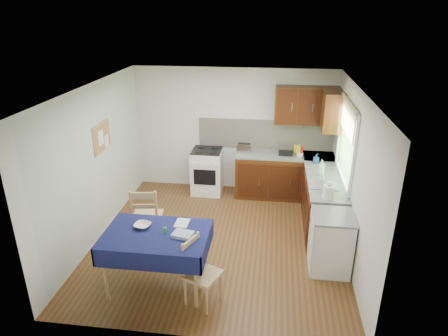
# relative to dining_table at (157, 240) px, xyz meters

# --- Properties ---
(floor) EXTENTS (4.20, 4.20, 0.00)m
(floor) POSITION_rel_dining_table_xyz_m (0.66, 1.24, -0.73)
(floor) COLOR #4B3214
(floor) RESTS_ON ground
(ceiling) EXTENTS (4.00, 4.20, 0.02)m
(ceiling) POSITION_rel_dining_table_xyz_m (0.66, 1.24, 1.77)
(ceiling) COLOR silver
(ceiling) RESTS_ON wall_back
(wall_back) EXTENTS (4.00, 0.02, 2.50)m
(wall_back) POSITION_rel_dining_table_xyz_m (0.66, 3.34, 0.52)
(wall_back) COLOR silver
(wall_back) RESTS_ON ground
(wall_front) EXTENTS (4.00, 0.02, 2.50)m
(wall_front) POSITION_rel_dining_table_xyz_m (0.66, -0.86, 0.52)
(wall_front) COLOR silver
(wall_front) RESTS_ON ground
(wall_left) EXTENTS (0.02, 4.20, 2.50)m
(wall_left) POSITION_rel_dining_table_xyz_m (-1.34, 1.24, 0.52)
(wall_left) COLOR silver
(wall_left) RESTS_ON ground
(wall_right) EXTENTS (0.02, 4.20, 2.50)m
(wall_right) POSITION_rel_dining_table_xyz_m (2.66, 1.24, 0.52)
(wall_right) COLOR silver
(wall_right) RESTS_ON ground
(base_cabinets) EXTENTS (1.90, 2.30, 0.86)m
(base_cabinets) POSITION_rel_dining_table_xyz_m (2.01, 2.50, -0.30)
(base_cabinets) COLOR #371109
(base_cabinets) RESTS_ON ground
(worktop_back) EXTENTS (1.90, 0.60, 0.04)m
(worktop_back) POSITION_rel_dining_table_xyz_m (1.71, 3.04, 0.15)
(worktop_back) COLOR slate
(worktop_back) RESTS_ON base_cabinets
(worktop_right) EXTENTS (0.60, 1.70, 0.04)m
(worktop_right) POSITION_rel_dining_table_xyz_m (2.36, 1.89, 0.15)
(worktop_right) COLOR slate
(worktop_right) RESTS_ON base_cabinets
(worktop_corner) EXTENTS (0.60, 0.60, 0.04)m
(worktop_corner) POSITION_rel_dining_table_xyz_m (2.36, 3.04, 0.15)
(worktop_corner) COLOR slate
(worktop_corner) RESTS_ON base_cabinets
(splashback) EXTENTS (2.70, 0.02, 0.60)m
(splashback) POSITION_rel_dining_table_xyz_m (1.31, 3.33, 0.47)
(splashback) COLOR beige
(splashback) RESTS_ON wall_back
(upper_cabinets) EXTENTS (1.20, 0.85, 0.70)m
(upper_cabinets) POSITION_rel_dining_table_xyz_m (2.18, 3.04, 1.12)
(upper_cabinets) COLOR #371109
(upper_cabinets) RESTS_ON wall_back
(stove) EXTENTS (0.60, 0.61, 0.92)m
(stove) POSITION_rel_dining_table_xyz_m (0.16, 3.04, -0.27)
(stove) COLOR white
(stove) RESTS_ON ground
(window) EXTENTS (0.04, 1.48, 1.26)m
(window) POSITION_rel_dining_table_xyz_m (2.63, 1.94, 0.92)
(window) COLOR #345A25
(window) RESTS_ON wall_right
(fridge) EXTENTS (0.58, 0.60, 0.89)m
(fridge) POSITION_rel_dining_table_xyz_m (2.36, 0.69, -0.29)
(fridge) COLOR white
(fridge) RESTS_ON ground
(corkboard) EXTENTS (0.04, 0.62, 0.47)m
(corkboard) POSITION_rel_dining_table_xyz_m (-1.32, 1.54, 0.87)
(corkboard) COLOR tan
(corkboard) RESTS_ON wall_left
(dining_table) EXTENTS (1.38, 0.93, 0.84)m
(dining_table) POSITION_rel_dining_table_xyz_m (0.00, 0.00, 0.00)
(dining_table) COLOR #0E0F3A
(dining_table) RESTS_ON ground
(chair_far) EXTENTS (0.52, 0.52, 1.04)m
(chair_far) POSITION_rel_dining_table_xyz_m (-0.45, 0.94, -0.18)
(chair_far) COLOR tan
(chair_far) RESTS_ON ground
(chair_near) EXTENTS (0.53, 0.53, 0.92)m
(chair_near) POSITION_rel_dining_table_xyz_m (0.62, -0.24, -0.25)
(chair_near) COLOR tan
(chair_near) RESTS_ON ground
(toaster) EXTENTS (0.27, 0.17, 0.21)m
(toaster) POSITION_rel_dining_table_xyz_m (0.90, 3.01, 0.27)
(toaster) COLOR #B5B6BA
(toaster) RESTS_ON worktop_back
(sandwich_press) EXTENTS (0.26, 0.23, 0.15)m
(sandwich_press) POSITION_rel_dining_table_xyz_m (1.71, 3.04, 0.25)
(sandwich_press) COLOR black
(sandwich_press) RESTS_ON worktop_back
(sauce_bottle) EXTENTS (0.05, 0.05, 0.20)m
(sauce_bottle) POSITION_rel_dining_table_xyz_m (2.01, 2.93, 0.27)
(sauce_bottle) COLOR red
(sauce_bottle) RESTS_ON worktop_back
(yellow_packet) EXTENTS (0.14, 0.11, 0.16)m
(yellow_packet) POSITION_rel_dining_table_xyz_m (1.93, 3.15, 0.25)
(yellow_packet) COLOR yellow
(yellow_packet) RESTS_ON worktop_back
(dish_rack) EXTENTS (0.45, 0.35, 0.22)m
(dish_rack) POSITION_rel_dining_table_xyz_m (2.30, 1.64, 0.19)
(dish_rack) COLOR gray
(dish_rack) RESTS_ON worktop_right
(kettle) EXTENTS (0.17, 0.17, 0.28)m
(kettle) POSITION_rel_dining_table_xyz_m (2.32, 1.20, 0.30)
(kettle) COLOR white
(kettle) RESTS_ON worktop_right
(cup) EXTENTS (0.16, 0.16, 0.10)m
(cup) POSITION_rel_dining_table_xyz_m (1.98, 2.89, 0.22)
(cup) COLOR white
(cup) RESTS_ON worktop_back
(soap_bottle_a) EXTENTS (0.12, 0.12, 0.27)m
(soap_bottle_a) POSITION_rel_dining_table_xyz_m (2.30, 2.10, 0.30)
(soap_bottle_a) COLOR white
(soap_bottle_a) RESTS_ON worktop_right
(soap_bottle_b) EXTENTS (0.10, 0.10, 0.18)m
(soap_bottle_b) POSITION_rel_dining_table_xyz_m (2.26, 2.64, 0.26)
(soap_bottle_b) COLOR #1B49A0
(soap_bottle_b) RESTS_ON worktop_right
(soap_bottle_c) EXTENTS (0.18, 0.18, 0.18)m
(soap_bottle_c) POSITION_rel_dining_table_xyz_m (2.34, 1.32, 0.26)
(soap_bottle_c) COLOR #238129
(soap_bottle_c) RESTS_ON worktop_right
(plate_bowl) EXTENTS (0.25, 0.25, 0.05)m
(plate_bowl) POSITION_rel_dining_table_xyz_m (-0.22, 0.12, 0.13)
(plate_bowl) COLOR beige
(plate_bowl) RESTS_ON dining_table
(book) EXTENTS (0.19, 0.25, 0.02)m
(book) POSITION_rel_dining_table_xyz_m (0.19, 0.28, 0.11)
(book) COLOR white
(book) RESTS_ON dining_table
(spice_jar) EXTENTS (0.04, 0.04, 0.08)m
(spice_jar) POSITION_rel_dining_table_xyz_m (0.12, 0.02, 0.15)
(spice_jar) COLOR #268C36
(spice_jar) RESTS_ON dining_table
(tea_towel) EXTENTS (0.29, 0.24, 0.05)m
(tea_towel) POSITION_rel_dining_table_xyz_m (0.36, -0.02, 0.13)
(tea_towel) COLOR navy
(tea_towel) RESTS_ON dining_table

